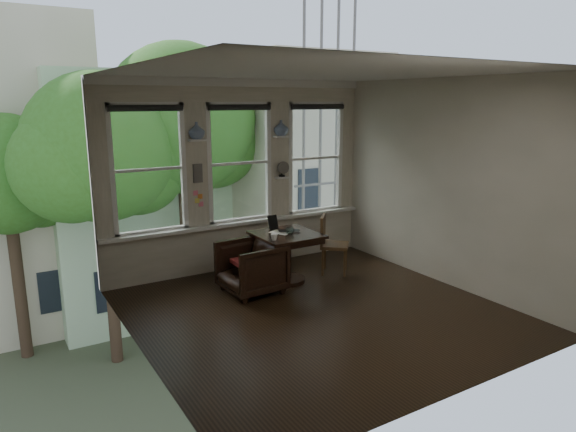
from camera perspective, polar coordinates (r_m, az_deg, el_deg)
ground at (r=6.77m, az=3.29°, el=-10.58°), size 4.50×4.50×0.00m
ceiling at (r=6.22m, az=3.65°, el=15.70°), size 4.50×4.50×0.00m
wall_back at (r=8.25m, az=-5.47°, el=4.48°), size 4.50×0.00×4.50m
wall_front at (r=4.70m, az=19.24°, el=-2.48°), size 4.50×0.00×4.50m
wall_left at (r=5.40m, az=-16.62°, el=-0.39°), size 0.00×4.50×4.50m
wall_right at (r=7.81m, az=17.21°, el=3.50°), size 0.00×4.50×4.50m
window_left at (r=7.71m, az=-15.28°, el=5.02°), size 1.10×0.12×1.90m
window_center at (r=8.22m, az=-5.50°, el=5.86°), size 1.10×0.12×1.90m
window_right at (r=8.94m, az=2.94°, el=6.45°), size 1.10×0.12×1.90m
shelf_left at (r=7.81m, az=-10.09°, el=8.31°), size 0.26×0.16×0.03m
shelf_right at (r=8.44m, az=-0.77°, el=8.82°), size 0.26×0.16×0.03m
intercom at (r=7.89m, az=-10.03°, el=4.70°), size 0.14×0.06×0.28m
sticky_notes at (r=7.95m, az=-9.94°, el=2.20°), size 0.16×0.01×0.24m
desk_fan at (r=8.48m, az=-0.69°, el=4.97°), size 0.20×0.20×0.24m
vase_left at (r=7.80m, az=-10.13°, el=9.33°), size 0.24×0.24×0.25m
vase_right at (r=8.43m, az=-0.78°, el=9.76°), size 0.24×0.24×0.25m
table at (r=7.70m, az=-0.16°, el=-4.65°), size 0.90×0.90×0.75m
armchair_left at (r=7.30m, az=-4.12°, el=-5.72°), size 0.86×0.83×0.74m
cushion_red at (r=7.27m, az=-4.13°, el=-5.12°), size 0.45×0.45×0.06m
side_chair_right at (r=8.10m, az=5.22°, el=-3.20°), size 0.59×0.59×0.92m
laptop at (r=7.63m, az=0.20°, el=-1.78°), size 0.37×0.31×0.03m
mug at (r=7.23m, az=-1.55°, el=-2.34°), size 0.12×0.12×0.09m
drinking_glass at (r=7.54m, az=0.20°, el=-1.67°), size 0.13×0.13×0.10m
tablet at (r=7.81m, az=-1.69°, el=-0.72°), size 0.17×0.09×0.22m
papers at (r=7.66m, az=-0.82°, el=-1.82°), size 0.33×0.37×0.00m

